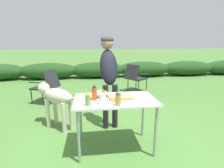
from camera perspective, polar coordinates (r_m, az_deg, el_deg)
The scene contains 15 objects.
ground_plane at distance 2.70m, azimuth 0.96°, elevation -19.92°, with size 60.00×60.00×0.00m, color #477533.
shrub_hedge at distance 7.36m, azimuth -4.65°, elevation 4.61°, with size 14.40×0.90×0.64m.
folding_table at distance 2.40m, azimuth 1.03°, elevation -6.66°, with size 1.10×0.64×0.74m.
food_tray at distance 2.36m, azimuth 2.81°, elevation -4.36°, with size 0.35×0.26×0.06m.
plate_stack at distance 2.40m, azimuth -9.01°, elevation -4.51°, with size 0.22×0.22×0.03m, color white.
mixing_bowl at distance 2.48m, azimuth -3.81°, elevation -3.09°, with size 0.22×0.22×0.08m, color #99B2CC.
paper_cup_stack at distance 2.18m, azimuth -3.15°, elevation -4.89°, with size 0.08×0.08×0.13m, color white.
relish_jar at distance 2.14m, azimuth -7.87°, elevation -5.06°, with size 0.07×0.07×0.15m.
spice_jar at distance 2.12m, azimuth 1.96°, elevation -5.01°, with size 0.07×0.07×0.16m.
hot_sauce_bottle at distance 2.32m, azimuth -5.79°, elevation -2.87°, with size 0.07×0.07×0.21m.
mustard_bottle at distance 2.33m, azimuth -2.88°, elevation -3.48°, with size 0.06×0.06×0.15m.
standing_person_in_navy_coat at distance 3.01m, azimuth -1.09°, elevation 4.79°, with size 0.35×0.47×1.59m.
dog at distance 3.19m, azimuth -17.84°, elevation -4.36°, with size 0.79×0.64×0.78m.
camp_chair_green_behind_table at distance 5.28m, azimuth 7.57°, elevation 2.48°, with size 0.75×0.72×0.83m.
camp_chair_near_hedge at distance 4.54m, azimuth -20.55°, elevation -0.19°, with size 0.73×0.66×0.83m.
Camera 1 is at (-0.33, -2.22, 1.51)m, focal length 28.00 mm.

